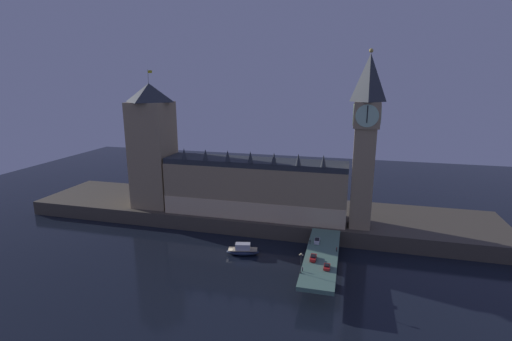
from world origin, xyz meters
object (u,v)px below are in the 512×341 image
(pedestrian_far_rail, at_px, (310,241))
(car_southbound_lead, at_px, (327,267))
(clock_tower, at_px, (365,137))
(pedestrian_mid_walk, at_px, (337,249))
(street_lamp_near, at_px, (301,261))
(car_northbound_lead, at_px, (317,241))
(victoria_tower, at_px, (153,146))
(car_northbound_trail, at_px, (313,258))
(pedestrian_near_rail, at_px, (303,269))
(boat_upstream, at_px, (243,251))

(pedestrian_far_rail, bearing_deg, car_southbound_lead, -67.18)
(clock_tower, relative_size, pedestrian_mid_walk, 40.37)
(pedestrian_mid_walk, bearing_deg, pedestrian_far_rail, 157.10)
(car_southbound_lead, bearing_deg, street_lamp_near, -147.28)
(car_northbound_lead, height_order, car_southbound_lead, car_northbound_lead)
(victoria_tower, height_order, car_northbound_trail, victoria_tower)
(clock_tower, xyz_separation_m, pedestrian_far_rail, (-17.85, -22.84, -36.45))
(car_southbound_lead, height_order, pedestrian_far_rail, pedestrian_far_rail)
(car_southbound_lead, bearing_deg, victoria_tower, 152.37)
(car_northbound_trail, xyz_separation_m, pedestrian_near_rail, (-2.46, -8.74, 0.09))
(car_northbound_lead, bearing_deg, pedestrian_far_rail, -149.15)
(clock_tower, height_order, street_lamp_near, clock_tower)
(clock_tower, distance_m, pedestrian_mid_walk, 46.01)
(clock_tower, bearing_deg, car_northbound_trail, -113.53)
(pedestrian_near_rail, height_order, street_lamp_near, street_lamp_near)
(clock_tower, relative_size, pedestrian_near_rail, 44.10)
(pedestrian_near_rail, distance_m, pedestrian_mid_walk, 19.72)
(car_northbound_lead, distance_m, pedestrian_mid_walk, 9.28)
(car_northbound_trail, xyz_separation_m, pedestrian_far_rail, (-2.46, 12.51, 0.12))
(street_lamp_near, bearing_deg, car_southbound_lead, 32.72)
(car_northbound_trail, bearing_deg, pedestrian_far_rail, 101.12)
(pedestrian_near_rail, bearing_deg, pedestrian_mid_walk, 60.08)
(victoria_tower, distance_m, boat_upstream, 69.09)
(victoria_tower, xyz_separation_m, boat_upstream, (52.77, -28.59, -34.22))
(street_lamp_near, bearing_deg, car_northbound_lead, 83.21)
(car_northbound_lead, relative_size, car_southbound_lead, 1.16)
(pedestrian_mid_walk, bearing_deg, victoria_tower, 160.33)
(pedestrian_far_rail, relative_size, boat_upstream, 0.12)
(pedestrian_far_rail, xyz_separation_m, boat_upstream, (-25.75, -1.17, -6.23))
(car_northbound_trail, bearing_deg, victoria_tower, 153.75)
(car_northbound_lead, xyz_separation_m, boat_upstream, (-28.21, -2.63, -6.11))
(victoria_tower, relative_size, pedestrian_near_rail, 39.83)
(pedestrian_far_rail, height_order, street_lamp_near, street_lamp_near)
(pedestrian_mid_walk, height_order, street_lamp_near, street_lamp_near)
(pedestrian_near_rail, distance_m, street_lamp_near, 3.71)
(boat_upstream, bearing_deg, pedestrian_near_rail, -37.96)
(car_northbound_lead, bearing_deg, clock_tower, 54.24)
(clock_tower, xyz_separation_m, car_southbound_lead, (-10.47, -40.38, -36.67))
(pedestrian_far_rail, height_order, boat_upstream, pedestrian_far_rail)
(car_northbound_lead, distance_m, street_lamp_near, 24.43)
(pedestrian_mid_walk, xyz_separation_m, boat_upstream, (-35.58, 2.99, -6.29))
(clock_tower, height_order, pedestrian_far_rail, clock_tower)
(car_northbound_trail, bearing_deg, boat_upstream, 158.09)
(victoria_tower, bearing_deg, pedestrian_mid_walk, -19.67)
(car_northbound_trail, height_order, pedestrian_far_rail, pedestrian_far_rail)
(clock_tower, distance_m, boat_upstream, 65.56)
(clock_tower, distance_m, car_southbound_lead, 55.54)
(victoria_tower, xyz_separation_m, street_lamp_near, (78.12, -49.96, -24.55))
(pedestrian_mid_walk, relative_size, street_lamp_near, 0.26)
(car_southbound_lead, bearing_deg, pedestrian_near_rail, -153.27)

